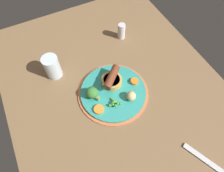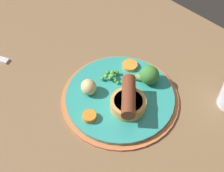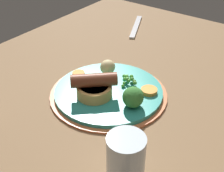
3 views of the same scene
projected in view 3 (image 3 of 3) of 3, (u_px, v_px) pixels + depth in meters
The scene contains 10 objects.
dining_table at pixel (106, 95), 73.57cm from camera, with size 110.00×80.00×3.00cm, color brown.
dinner_plate at pixel (109, 93), 70.77cm from camera, with size 26.58×26.58×1.40cm.
sausage_pudding at pixel (94, 87), 67.23cm from camera, with size 8.86×9.25×5.45cm.
pea_pile at pixel (129, 79), 72.08cm from camera, with size 4.29×4.65×1.72cm.
broccoli_floret_far at pixel (133, 97), 64.25cm from camera, with size 5.33×4.47×4.45cm.
potato_chunk_0 at pixel (108, 67), 75.14cm from camera, with size 3.49×3.71×3.61cm, color #CCB77F.
carrot_slice_0 at pixel (149, 91), 69.20cm from camera, with size 3.64×3.64×0.90cm, color orange.
carrot_slice_2 at pixel (79, 75), 74.44cm from camera, with size 2.93×2.93×1.28cm, color orange.
fork at pixel (136, 27), 102.71cm from camera, with size 18.00×1.60×0.60cm, color silver.
drinking_glass at pixel (126, 162), 47.92cm from camera, with size 6.04×6.04×9.71cm, color silver.
Camera 3 is at (47.42, 36.63, 44.26)cm, focal length 50.00 mm.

